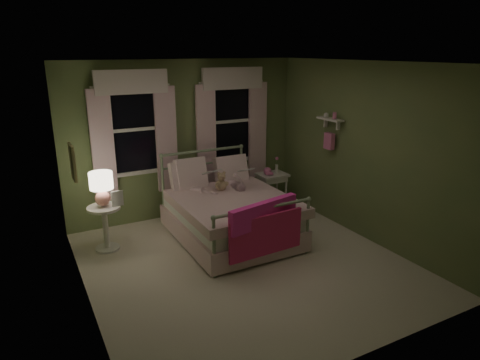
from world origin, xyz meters
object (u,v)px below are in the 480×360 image
teddy_bear (221,183)px  child_left (200,175)px  nightstand_right (272,179)px  child_right (233,169)px  bed (229,214)px  nightstand_left (105,222)px  table_lamp (101,186)px

teddy_bear → child_left: bearing=150.5°
child_left → nightstand_right: child_left is taller
child_left → child_right: size_ratio=0.92×
nightstand_right → child_left: bearing=-168.7°
bed → teddy_bear: size_ratio=6.67×
nightstand_left → table_lamp: (0.00, 0.00, 0.54)m
bed → nightstand_right: size_ratio=3.18×
teddy_bear → nightstand_left: size_ratio=0.47×
child_left → child_right: bearing=155.0°
teddy_bear → nightstand_right: (1.21, 0.46, -0.24)m
bed → nightstand_left: (-1.73, 0.45, 0.04)m
teddy_bear → nightstand_right: teddy_bear is taller
child_right → table_lamp: 2.02m
bed → teddy_bear: bed is taller
child_left → table_lamp: bearing=-25.6°
bed → nightstand_right: bearing=30.9°
bed → table_lamp: size_ratio=4.21×
nightstand_left → teddy_bear: bearing=-5.8°
child_right → nightstand_left: bearing=7.1°
table_lamp → nightstand_left: bearing=0.0°
bed → table_lamp: 1.88m
child_left → teddy_bear: size_ratio=2.22×
teddy_bear → child_right: bearing=29.5°
teddy_bear → table_lamp: bearing=174.2°
child_left → teddy_bear: (0.28, -0.16, -0.12)m
child_right → table_lamp: bearing=7.1°
table_lamp → nightstand_right: table_lamp is taller
nightstand_left → nightstand_right: 2.97m
teddy_bear → nightstand_left: (-1.74, 0.18, -0.37)m
teddy_bear → table_lamp: (-1.74, 0.18, 0.16)m
child_left → nightstand_left: bearing=-25.6°
nightstand_right → table_lamp: bearing=-174.6°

